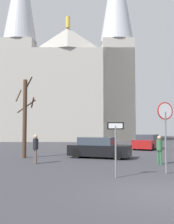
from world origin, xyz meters
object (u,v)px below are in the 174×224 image
at_px(one_way_arrow_sign, 116,141).
at_px(pedestrian_standing, 36,146).
at_px(stop_sign, 165,123).
at_px(bare_tree, 25,116).
at_px(parked_car_far_black, 99,148).
at_px(cathedral, 69,79).
at_px(parked_car_near_red, 147,142).
at_px(pedestrian_walking, 159,147).

height_order(one_way_arrow_sign, pedestrian_standing, one_way_arrow_sign).
distance_m(stop_sign, bare_tree, 10.09).
bearing_deg(one_way_arrow_sign, pedestrian_standing, 128.65).
xyz_separation_m(stop_sign, parked_car_far_black, (-2.05, 6.50, -1.60)).
relative_size(cathedral, stop_sign, 10.51).
height_order(stop_sign, pedestrian_standing, stop_sign).
bearing_deg(stop_sign, cathedral, 95.33).
relative_size(one_way_arrow_sign, parked_car_near_red, 0.51).
distance_m(one_way_arrow_sign, parked_car_far_black, 7.24).
xyz_separation_m(pedestrian_walking, pedestrian_standing, (-7.03, 1.04, 0.04)).
relative_size(parked_car_near_red, pedestrian_walking, 2.76).
height_order(one_way_arrow_sign, parked_car_far_black, one_way_arrow_sign).
xyz_separation_m(bare_tree, parked_car_near_red, (11.07, 6.36, -2.20)).
relative_size(parked_car_near_red, parked_car_far_black, 0.98).
bearing_deg(parked_car_far_black, parked_car_near_red, 49.37).
bearing_deg(cathedral, parked_car_near_red, -70.40).
xyz_separation_m(bare_tree, pedestrian_walking, (8.07, -4.15, -1.91)).
bearing_deg(parked_car_far_black, stop_sign, -72.46).
relative_size(parked_car_far_black, pedestrian_walking, 2.80).
height_order(cathedral, one_way_arrow_sign, cathedral).
bearing_deg(parked_car_near_red, pedestrian_walking, -105.95).
distance_m(parked_car_near_red, pedestrian_standing, 13.80).
distance_m(stop_sign, parked_car_far_black, 7.00).
height_order(parked_car_far_black, pedestrian_standing, pedestrian_standing).
height_order(cathedral, pedestrian_standing, cathedral).
relative_size(one_way_arrow_sign, pedestrian_walking, 1.42).
xyz_separation_m(one_way_arrow_sign, parked_car_near_red, (6.34, 14.09, -0.83)).
distance_m(bare_tree, parked_car_near_red, 12.96).
bearing_deg(parked_car_near_red, cathedral, 109.60).
bearing_deg(one_way_arrow_sign, pedestrian_walking, 46.96).
bearing_deg(pedestrian_walking, parked_car_far_black, 128.96).
xyz_separation_m(one_way_arrow_sign, pedestrian_walking, (3.34, 3.57, -0.53)).
distance_m(stop_sign, one_way_arrow_sign, 2.68).
bearing_deg(pedestrian_walking, stop_sign, -106.68).
bearing_deg(pedestrian_walking, parked_car_near_red, 74.05).
bearing_deg(pedestrian_standing, bare_tree, 108.43).
distance_m(cathedral, pedestrian_standing, 30.65).
bearing_deg(parked_car_far_black, pedestrian_standing, -148.03).
height_order(cathedral, parked_car_near_red, cathedral).
relative_size(cathedral, pedestrian_walking, 21.00).
height_order(stop_sign, parked_car_far_black, stop_sign).
distance_m(parked_car_far_black, pedestrian_walking, 4.65).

